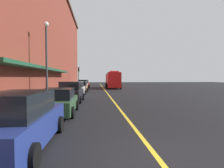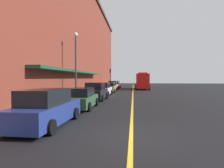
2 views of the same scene
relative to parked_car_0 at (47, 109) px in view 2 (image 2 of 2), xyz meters
name	(u,v)px [view 2 (image 2 of 2)]	position (x,y,z in m)	size (l,w,h in m)	color
ground_plane	(133,92)	(4.03, 23.95, -0.82)	(112.00, 112.00, 0.00)	black
sidewalk_left	(97,91)	(-2.17, 23.95, -0.75)	(2.40, 70.00, 0.15)	gray
lane_center_stripe	(133,92)	(4.03, 23.95, -0.82)	(0.16, 70.00, 0.01)	gold
brick_building_left	(63,38)	(-7.85, 22.94, 8.40)	(10.14, 64.00, 18.43)	maroon
parked_car_0	(47,109)	(0.00, 0.00, 0.00)	(2.05, 4.89, 1.76)	navy
parked_car_1	(81,99)	(0.17, 5.33, -0.09)	(2.06, 4.34, 1.56)	#2D5133
parked_car_2	(96,92)	(0.16, 11.03, 0.03)	(2.19, 4.26, 1.84)	black
parked_car_3	(103,89)	(0.05, 16.37, -0.02)	(2.16, 4.65, 1.72)	silver
parked_car_4	(110,87)	(0.17, 22.62, -0.06)	(2.10, 4.40, 1.61)	#A5844C
parked_car_5	(113,86)	(0.10, 28.31, 0.00)	(2.00, 4.56, 1.78)	silver
parked_car_6	(115,85)	(0.04, 34.31, -0.02)	(2.18, 4.74, 1.72)	maroon
fire_truck	(142,81)	(5.95, 31.84, 0.81)	(2.95, 9.25, 3.42)	red
parking_meter_0	(106,84)	(-1.32, 28.41, 0.24)	(0.14, 0.18, 1.33)	#4C4C51
parking_meter_1	(108,84)	(-1.32, 32.46, 0.24)	(0.14, 0.18, 1.33)	#4C4C51
street_lamp_left	(76,58)	(-1.92, 10.80, 3.58)	(0.44, 0.44, 6.94)	#33383D
traffic_light_near	(110,75)	(-1.26, 35.26, 2.33)	(0.38, 0.36, 4.30)	#232326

